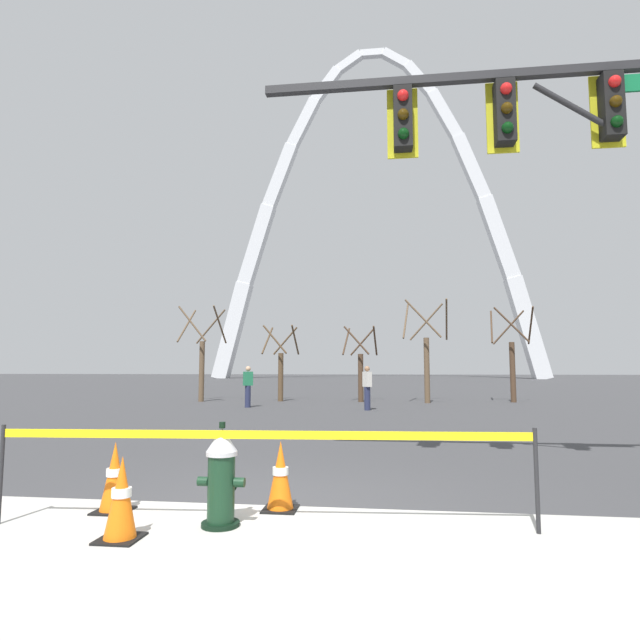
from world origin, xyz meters
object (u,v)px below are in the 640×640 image
fire_hydrant (222,477)px  traffic_cone_curb_edge (114,478)px  traffic_signal_gantry (587,163)px  monument_arch (374,230)px  pedestrian_walking_left (248,386)px  traffic_cone_by_hydrant (121,499)px  traffic_cone_mid_sidewalk (280,476)px  pedestrian_standing_center (367,387)px

fire_hydrant → traffic_cone_curb_edge: size_ratio=1.36×
traffic_signal_gantry → monument_arch: 70.54m
pedestrian_walking_left → traffic_cone_curb_edge: bearing=-80.4°
fire_hydrant → traffic_signal_gantry: bearing=26.6°
fire_hydrant → traffic_signal_gantry: 6.15m
monument_arch → pedestrian_walking_left: monument_arch is taller
traffic_cone_by_hydrant → traffic_signal_gantry: (5.08, 2.65, 3.91)m
traffic_cone_by_hydrant → pedestrian_walking_left: 15.21m
traffic_cone_mid_sidewalk → pedestrian_standing_center: pedestrian_standing_center is taller
traffic_cone_by_hydrant → traffic_signal_gantry: 6.94m
traffic_signal_gantry → pedestrian_walking_left: (-8.00, 12.27, -3.45)m
fire_hydrant → traffic_cone_by_hydrant: bearing=-147.2°
traffic_cone_by_hydrant → traffic_cone_mid_sidewalk: (1.21, 1.09, 0.00)m
traffic_signal_gantry → pedestrian_standing_center: size_ratio=4.04×
traffic_cone_curb_edge → pedestrian_walking_left: (-2.39, 14.11, 0.46)m
fire_hydrant → pedestrian_walking_left: (-3.67, 14.44, 0.35)m
traffic_cone_mid_sidewalk → traffic_signal_gantry: traffic_signal_gantry is taller
traffic_cone_by_hydrant → pedestrian_standing_center: size_ratio=0.46×
traffic_cone_mid_sidewalk → traffic_signal_gantry: (3.88, 1.56, 3.91)m
traffic_cone_by_hydrant → fire_hydrant: bearing=32.8°
traffic_signal_gantry → pedestrian_walking_left: traffic_signal_gantry is taller
fire_hydrant → pedestrian_standing_center: bearing=85.9°
fire_hydrant → traffic_cone_curb_edge: bearing=165.5°
fire_hydrant → monument_arch: bearing=89.7°
traffic_cone_by_hydrant → traffic_cone_curb_edge: 0.97m
fire_hydrant → traffic_signal_gantry: (4.33, 2.17, 3.80)m
traffic_cone_curb_edge → monument_arch: 73.30m
fire_hydrant → traffic_signal_gantry: traffic_signal_gantry is taller
monument_arch → pedestrian_walking_left: 59.94m
monument_arch → traffic_cone_by_hydrant: bearing=-90.9°
pedestrian_walking_left → fire_hydrant: bearing=-75.8°
traffic_cone_by_hydrant → traffic_cone_mid_sidewalk: same height
traffic_signal_gantry → monument_arch: monument_arch is taller
fire_hydrant → traffic_cone_curb_edge: (-1.27, 0.33, -0.11)m
traffic_cone_by_hydrant → pedestrian_walking_left: size_ratio=0.46×
traffic_signal_gantry → pedestrian_standing_center: (-3.36, 11.52, -3.45)m
traffic_cone_mid_sidewalk → monument_arch: bearing=90.1°
traffic_cone_mid_sidewalk → monument_arch: (-0.06, 69.62, 22.00)m
traffic_cone_mid_sidewalk → traffic_cone_curb_edge: bearing=-170.9°
traffic_cone_by_hydrant → traffic_signal_gantry: bearing=27.5°
traffic_cone_curb_edge → traffic_cone_by_hydrant: bearing=-57.5°
traffic_cone_by_hydrant → pedestrian_standing_center: bearing=83.1°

